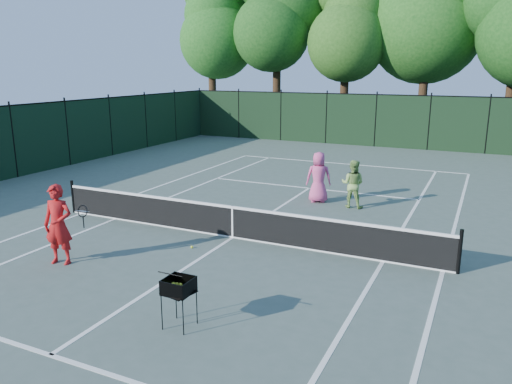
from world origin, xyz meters
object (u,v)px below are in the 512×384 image
at_px(player_green, 353,184).
at_px(ball_hopper, 179,286).
at_px(coach, 58,225).
at_px(loose_ball_midcourt, 192,247).
at_px(player_pink, 319,177).

bearing_deg(player_green, ball_hopper, 84.77).
distance_m(coach, player_green, 9.30).
bearing_deg(loose_ball_midcourt, player_pink, 75.42).
bearing_deg(player_pink, loose_ball_midcourt, 56.12).
relative_size(player_pink, ball_hopper, 1.88).
height_order(coach, player_green, coach).
relative_size(ball_hopper, loose_ball_midcourt, 13.80).
bearing_deg(ball_hopper, player_green, 96.90).
relative_size(coach, player_green, 1.20).
bearing_deg(coach, loose_ball_midcourt, 28.68).
relative_size(player_pink, player_green, 1.10).
distance_m(player_green, loose_ball_midcourt, 6.32).
bearing_deg(coach, ball_hopper, -32.33).
bearing_deg(coach, player_green, 42.29).
bearing_deg(loose_ball_midcourt, player_green, 63.99).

